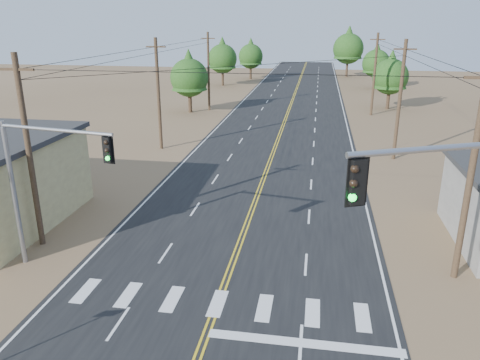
# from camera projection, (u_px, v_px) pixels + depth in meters

# --- Properties ---
(road) EXTENTS (15.00, 200.00, 0.02)m
(road) POSITION_uv_depth(u_px,v_px,m) (271.00, 159.00, 40.39)
(road) COLOR black
(road) RESTS_ON ground
(utility_pole_left_near) EXTENTS (1.80, 0.30, 10.00)m
(utility_pole_left_near) POSITION_uv_depth(u_px,v_px,m) (29.00, 152.00, 23.57)
(utility_pole_left_near) COLOR #4C3826
(utility_pole_left_near) RESTS_ON ground
(utility_pole_left_mid) EXTENTS (1.80, 0.30, 10.00)m
(utility_pole_left_mid) POSITION_uv_depth(u_px,v_px,m) (158.00, 94.00, 42.23)
(utility_pole_left_mid) COLOR #4C3826
(utility_pole_left_mid) RESTS_ON ground
(utility_pole_left_far) EXTENTS (1.80, 0.30, 10.00)m
(utility_pole_left_far) POSITION_uv_depth(u_px,v_px,m) (209.00, 71.00, 60.89)
(utility_pole_left_far) COLOR #4C3826
(utility_pole_left_far) RESTS_ON ground
(utility_pole_right_near) EXTENTS (1.80, 0.30, 10.00)m
(utility_pole_right_near) POSITION_uv_depth(u_px,v_px,m) (471.00, 173.00, 20.31)
(utility_pole_right_near) COLOR #4C3826
(utility_pole_right_near) RESTS_ON ground
(utility_pole_right_mid) EXTENTS (1.80, 0.30, 10.00)m
(utility_pole_right_mid) POSITION_uv_depth(u_px,v_px,m) (400.00, 100.00, 38.97)
(utility_pole_right_mid) COLOR #4C3826
(utility_pole_right_mid) RESTS_ON ground
(utility_pole_right_far) EXTENTS (1.80, 0.30, 10.00)m
(utility_pole_right_far) POSITION_uv_depth(u_px,v_px,m) (375.00, 74.00, 57.64)
(utility_pole_right_far) COLOR #4C3826
(utility_pole_right_far) RESTS_ON ground
(signal_mast_left) EXTENTS (5.83, 1.32, 7.13)m
(signal_mast_left) POSITION_uv_depth(u_px,v_px,m) (39.00, 174.00, 21.22)
(signal_mast_left) COLOR gray
(signal_mast_left) RESTS_ON ground
(tree_left_near) EXTENTS (4.84, 4.84, 8.07)m
(tree_left_near) POSITION_uv_depth(u_px,v_px,m) (189.00, 74.00, 59.45)
(tree_left_near) COLOR #3F2D1E
(tree_left_near) RESTS_ON ground
(tree_left_mid) EXTENTS (5.21, 5.21, 8.68)m
(tree_left_mid) POSITION_uv_depth(u_px,v_px,m) (222.00, 56.00, 84.23)
(tree_left_mid) COLOR #3F2D1E
(tree_left_mid) RESTS_ON ground
(tree_left_far) EXTENTS (4.88, 4.88, 8.14)m
(tree_left_far) POSITION_uv_depth(u_px,v_px,m) (251.00, 54.00, 93.91)
(tree_left_far) COLOR #3F2D1E
(tree_left_far) RESTS_ON ground
(tree_right_near) EXTENTS (4.69, 4.69, 7.82)m
(tree_right_near) POSITION_uv_depth(u_px,v_px,m) (391.00, 73.00, 61.79)
(tree_right_near) COLOR #3F2D1E
(tree_right_near) RESTS_ON ground
(tree_right_mid) EXTENTS (4.71, 4.71, 7.85)m
(tree_right_mid) POSITION_uv_depth(u_px,v_px,m) (376.00, 61.00, 80.35)
(tree_right_mid) COLOR #3F2D1E
(tree_right_mid) RESTS_ON ground
(tree_right_far) EXTENTS (6.27, 6.27, 10.44)m
(tree_right_far) POSITION_uv_depth(u_px,v_px,m) (349.00, 45.00, 97.21)
(tree_right_far) COLOR #3F2D1E
(tree_right_far) RESTS_ON ground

